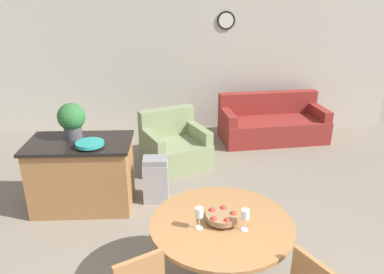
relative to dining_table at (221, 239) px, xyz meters
name	(u,v)px	position (x,y,z in m)	size (l,w,h in m)	color
wall_back	(190,62)	(-0.10, 4.60, 0.75)	(8.00, 0.09, 2.70)	beige
dining_table	(221,239)	(0.00, 0.00, 0.00)	(1.25, 1.25, 0.78)	#9E6B3D
fruit_bowl	(222,216)	(0.00, 0.00, 0.23)	(0.28, 0.28, 0.10)	olive
wine_glass_left	(199,213)	(-0.20, -0.08, 0.32)	(0.07, 0.07, 0.20)	silver
wine_glass_right	(245,215)	(0.18, -0.12, 0.32)	(0.07, 0.07, 0.20)	silver
kitchen_island	(83,174)	(-1.59, 1.61, -0.15)	(1.29, 0.77, 0.90)	#9E6B3D
teal_bowl	(90,144)	(-1.41, 1.43, 0.35)	(0.34, 0.34, 0.07)	teal
potted_plant	(72,119)	(-1.68, 1.73, 0.56)	(0.34, 0.34, 0.46)	#4C4C51
trash_bin	(156,180)	(-0.67, 1.70, -0.29)	(0.33, 0.26, 0.62)	#9E9EA3
couch	(272,124)	(1.43, 3.87, -0.31)	(2.02, 1.11, 0.84)	maroon
armchair	(174,147)	(-0.42, 2.84, -0.31)	(1.21, 1.18, 0.86)	gray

